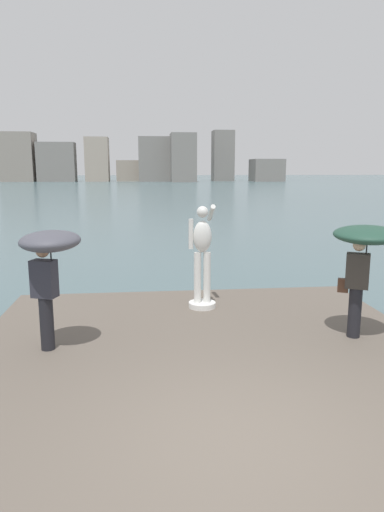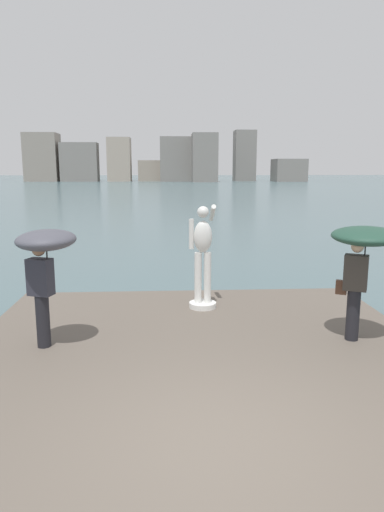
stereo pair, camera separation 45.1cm
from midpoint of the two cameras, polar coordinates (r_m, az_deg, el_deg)
ground_plane at (r=44.59m, az=-2.35°, el=6.52°), size 400.00×400.00×0.00m
pier at (r=6.87m, az=3.48°, el=-16.00°), size 7.67×9.26×0.40m
statue_white_figure at (r=9.57m, az=2.69°, el=-0.45°), size 0.58×0.85×2.18m
onlooker_left at (r=7.62m, az=-16.19°, el=0.15°), size 1.21×1.22×1.96m
onlooker_right at (r=8.20m, az=21.94°, el=0.87°), size 1.52×1.52×1.97m
distant_skyline at (r=123.60m, az=-4.79°, el=11.72°), size 73.05×14.16×13.31m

